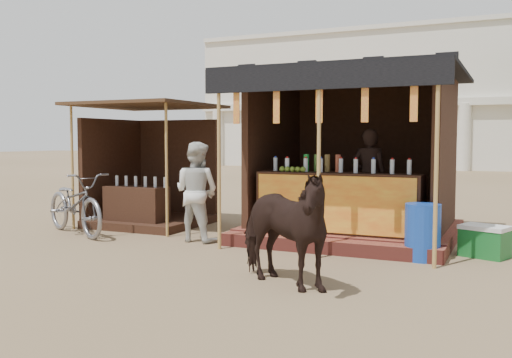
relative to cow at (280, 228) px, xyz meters
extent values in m
plane|color=#846B4C|center=(-1.10, 0.15, -0.68)|extent=(120.00, 120.00, 0.00)
cube|color=brown|center=(-0.10, 3.65, -0.57)|extent=(3.40, 2.80, 0.22)
cube|color=brown|center=(-0.10, 2.10, -0.58)|extent=(3.40, 0.35, 0.20)
cube|color=#351E13|center=(-0.10, 2.70, 0.02)|extent=(2.60, 0.55, 0.95)
cube|color=orange|center=(-0.10, 2.41, 0.02)|extent=(2.50, 0.02, 0.88)
cube|color=#351E13|center=(-0.10, 4.90, 0.79)|extent=(3.00, 0.12, 2.50)
cube|color=#351E13|center=(-1.60, 3.65, 0.79)|extent=(0.12, 2.50, 2.50)
cube|color=#351E13|center=(1.40, 3.65, 0.79)|extent=(0.12, 2.50, 2.50)
cube|color=black|center=(-0.10, 3.45, 2.07)|extent=(3.60, 3.60, 0.06)
cube|color=black|center=(-0.10, 1.67, 1.89)|extent=(3.60, 0.06, 0.36)
cylinder|color=tan|center=(-1.70, 1.70, 0.70)|extent=(0.06, 0.06, 2.75)
cylinder|color=tan|center=(-0.10, 1.70, 0.70)|extent=(0.06, 0.06, 2.75)
cylinder|color=tan|center=(1.50, 1.70, 0.70)|extent=(0.06, 0.06, 2.75)
cube|color=red|center=(-1.40, 1.70, 1.52)|extent=(0.10, 0.02, 0.55)
cube|color=red|center=(-0.75, 1.70, 1.52)|extent=(0.10, 0.02, 0.55)
cube|color=red|center=(-0.10, 1.70, 1.52)|extent=(0.10, 0.02, 0.55)
cube|color=red|center=(0.55, 1.70, 1.52)|extent=(0.10, 0.02, 0.55)
cube|color=red|center=(1.20, 1.70, 1.52)|extent=(0.10, 0.02, 0.55)
imported|color=black|center=(0.14, 3.75, 0.37)|extent=(0.65, 0.47, 1.66)
cube|color=#351E13|center=(-4.10, 3.35, -0.60)|extent=(2.00, 2.00, 0.15)
cube|color=#351E13|center=(-4.10, 4.30, 0.37)|extent=(1.90, 0.10, 2.10)
cube|color=#351E13|center=(-5.05, 3.35, 0.37)|extent=(0.10, 1.90, 2.10)
cube|color=#472D19|center=(-4.10, 3.25, 1.67)|extent=(2.40, 2.40, 0.06)
cylinder|color=tan|center=(-5.15, 2.30, 0.50)|extent=(0.05, 0.05, 2.35)
cylinder|color=tan|center=(-3.05, 2.30, 0.50)|extent=(0.05, 0.05, 2.35)
cube|color=#351E13|center=(-4.10, 2.85, -0.28)|extent=(1.20, 0.50, 0.80)
imported|color=black|center=(0.00, 0.00, 0.00)|extent=(1.76, 1.33, 1.35)
imported|color=gray|center=(-4.68, 1.83, -0.12)|extent=(2.23, 1.56, 1.11)
imported|color=silver|center=(-2.37, 2.15, 0.15)|extent=(0.85, 0.69, 1.65)
cylinder|color=#153FA4|center=(1.28, 2.15, -0.28)|extent=(0.62, 0.62, 0.80)
cube|color=#166526|center=(2.06, 2.75, -0.48)|extent=(0.73, 0.61, 0.40)
cube|color=white|center=(2.06, 2.75, -0.25)|extent=(0.75, 0.64, 0.06)
cube|color=silver|center=(-3.10, 30.15, 3.32)|extent=(26.00, 7.00, 8.00)
cube|color=silver|center=(-3.10, 26.55, 3.02)|extent=(26.00, 0.50, 0.40)
cube|color=silver|center=(-3.10, 26.65, 7.37)|extent=(26.00, 0.30, 0.25)
cylinder|color=silver|center=(-15.10, 26.55, 1.12)|extent=(0.70, 0.70, 3.60)
cylinder|color=silver|center=(-12.10, 26.55, 1.12)|extent=(0.70, 0.70, 3.60)
cylinder|color=silver|center=(-9.10, 26.55, 1.12)|extent=(0.70, 0.70, 3.60)
cylinder|color=silver|center=(-6.10, 26.55, 1.12)|extent=(0.70, 0.70, 3.60)
cylinder|color=silver|center=(-3.10, 26.55, 1.12)|extent=(0.70, 0.70, 3.60)
cylinder|color=silver|center=(-0.10, 26.55, 1.12)|extent=(0.70, 0.70, 3.60)
camera|label=1|loc=(2.43, -6.00, 1.02)|focal=40.00mm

